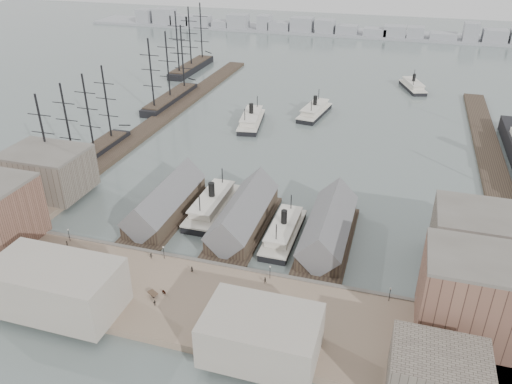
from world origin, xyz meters
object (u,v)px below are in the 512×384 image
(tram, at_px, (422,318))
(horse_cart_left, at_px, (95,262))
(ferry_docked_west, at_px, (212,204))
(horse_cart_right, at_px, (237,315))
(horse_cart_center, at_px, (160,293))

(tram, relative_size, horse_cart_left, 2.24)
(ferry_docked_west, height_order, horse_cart_right, ferry_docked_west)
(horse_cart_center, xyz_separation_m, horse_cart_right, (20.66, -1.89, 0.05))
(horse_cart_center, bearing_deg, ferry_docked_west, 32.71)
(ferry_docked_west, relative_size, horse_cart_left, 6.48)
(tram, xyz_separation_m, horse_cart_center, (-61.76, -8.00, -1.15))
(ferry_docked_west, xyz_separation_m, horse_cart_right, (24.48, -47.17, 0.25))
(horse_cart_left, distance_m, horse_cart_right, 43.66)
(tram, xyz_separation_m, horse_cart_right, (-41.11, -9.90, -1.09))
(horse_cart_center, bearing_deg, tram, -54.73)
(tram, bearing_deg, horse_cart_left, 178.20)
(tram, distance_m, horse_cart_right, 42.30)
(horse_cart_right, bearing_deg, horse_cart_center, 63.67)
(ferry_docked_west, bearing_deg, horse_cart_left, -115.33)
(tram, bearing_deg, horse_cart_right, -169.33)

